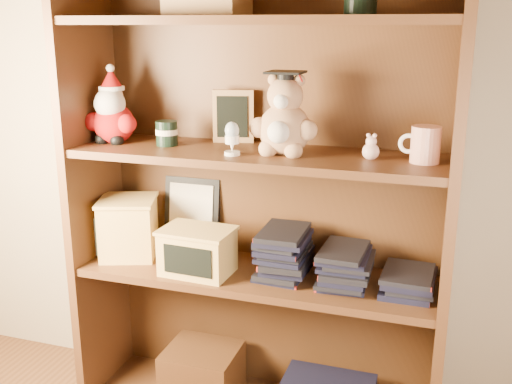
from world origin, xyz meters
TOP-DOWN VIEW (x-y plane):
  - bookcase at (-0.05, 1.36)m, footprint 1.20×0.35m
  - shelf_lower at (-0.04, 1.30)m, footprint 1.14×0.33m
  - shelf_upper at (-0.04, 1.30)m, footprint 1.14×0.33m
  - santa_plush at (-0.54, 1.30)m, footprint 0.19×0.13m
  - teachers_tin at (-0.35, 1.30)m, footprint 0.07×0.07m
  - chalkboard_plaque at (-0.16, 1.42)m, footprint 0.13×0.09m
  - egg_cup at (-0.09, 1.23)m, footprint 0.05×0.05m
  - grad_teddy_bear at (0.05, 1.30)m, footprint 0.21×0.18m
  - pink_figurine at (0.30, 1.31)m, footprint 0.05×0.05m
  - teacher_mug at (0.45, 1.30)m, footprint 0.12×0.08m
  - certificate_frame at (-0.33, 1.44)m, footprint 0.21×0.05m
  - treats_box at (-0.51, 1.30)m, footprint 0.24×0.24m
  - pencils_box at (-0.22, 1.24)m, footprint 0.24×0.17m
  - book_stack_left at (0.05, 1.30)m, footprint 0.14×0.20m
  - book_stack_mid at (0.25, 1.30)m, footprint 0.14×0.20m
  - book_stack_right at (0.43, 1.30)m, footprint 0.14×0.20m

SIDE VIEW (x-z plane):
  - shelf_lower at x=-0.04m, z-range 0.53..0.55m
  - book_stack_right at x=0.43m, z-range 0.55..0.61m
  - book_stack_mid at x=0.25m, z-range 0.55..0.68m
  - pencils_box at x=-0.22m, z-range 0.55..0.70m
  - book_stack_left at x=0.05m, z-range 0.55..0.71m
  - treats_box at x=-0.51m, z-range 0.55..0.76m
  - certificate_frame at x=-0.33m, z-range 0.55..0.81m
  - bookcase at x=-0.05m, z-range -0.02..1.58m
  - shelf_upper at x=-0.04m, z-range 0.93..0.95m
  - pink_figurine at x=0.30m, z-range 0.94..1.02m
  - teachers_tin at x=-0.35m, z-range 0.95..1.03m
  - teacher_mug at x=0.45m, z-range 0.95..1.05m
  - egg_cup at x=-0.09m, z-range 0.95..1.05m
  - chalkboard_plaque at x=-0.16m, z-range 0.95..1.12m
  - santa_plush at x=-0.54m, z-range 0.91..1.18m
  - grad_teddy_bear at x=0.05m, z-range 0.92..1.17m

